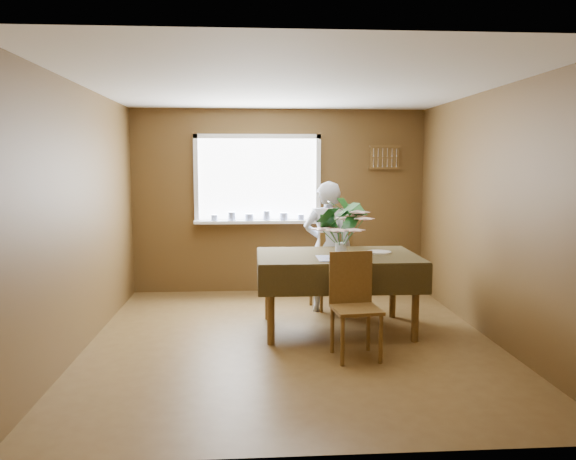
{
  "coord_description": "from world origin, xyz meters",
  "views": [
    {
      "loc": [
        -0.41,
        -5.44,
        1.76
      ],
      "look_at": [
        0.0,
        0.55,
        1.05
      ],
      "focal_mm": 35.0,
      "sensor_mm": 36.0,
      "label": 1
    }
  ],
  "objects": [
    {
      "name": "spoon_rack",
      "position": [
        1.45,
        2.22,
        1.85
      ],
      "size": [
        0.44,
        0.05,
        0.33
      ],
      "color": "brown",
      "rests_on": "wall_back"
    },
    {
      "name": "chair_near",
      "position": [
        0.53,
        -0.47,
        0.52
      ],
      "size": [
        0.45,
        0.45,
        0.95
      ],
      "rotation": [
        0.0,
        0.0,
        0.11
      ],
      "color": "brown",
      "rests_on": "floor"
    },
    {
      "name": "wall_left",
      "position": [
        -2.0,
        0.0,
        1.25
      ],
      "size": [
        0.0,
        4.5,
        4.5
      ],
      "primitive_type": "plane",
      "rotation": [
        1.57,
        0.0,
        1.57
      ],
      "color": "brown",
      "rests_on": "floor"
    },
    {
      "name": "dining_table",
      "position": [
        0.51,
        0.33,
        0.71
      ],
      "size": [
        1.69,
        1.15,
        0.82
      ],
      "rotation": [
        0.0,
        0.0,
        -0.0
      ],
      "color": "brown",
      "rests_on": "floor"
    },
    {
      "name": "ceiling",
      "position": [
        0.0,
        0.0,
        2.5
      ],
      "size": [
        4.5,
        4.5,
        0.0
      ],
      "primitive_type": "plane",
      "rotation": [
        3.14,
        0.0,
        0.0
      ],
      "color": "white",
      "rests_on": "wall_back"
    },
    {
      "name": "window_assembly",
      "position": [
        -0.3,
        2.2,
        1.35
      ],
      "size": [
        1.72,
        0.2,
        1.22
      ],
      "color": "white",
      "rests_on": "wall_back"
    },
    {
      "name": "chair_far",
      "position": [
        0.58,
        1.18,
        0.52
      ],
      "size": [
        0.5,
        0.5,
        0.96
      ],
      "rotation": [
        0.0,
        0.0,
        3.4
      ],
      "color": "brown",
      "rests_on": "floor"
    },
    {
      "name": "side_plate",
      "position": [
        0.97,
        0.4,
        0.82
      ],
      "size": [
        0.31,
        0.31,
        0.01
      ],
      "primitive_type": "cylinder",
      "rotation": [
        0.0,
        0.0,
        -0.22
      ],
      "color": "white",
      "rests_on": "dining_table"
    },
    {
      "name": "floor",
      "position": [
        0.0,
        0.0,
        0.0
      ],
      "size": [
        4.5,
        4.5,
        0.0
      ],
      "primitive_type": "plane",
      "color": "brown",
      "rests_on": "ground"
    },
    {
      "name": "wall_back",
      "position": [
        0.0,
        2.25,
        1.25
      ],
      "size": [
        4.0,
        0.0,
        4.0
      ],
      "primitive_type": "plane",
      "rotation": [
        1.57,
        0.0,
        0.0
      ],
      "color": "brown",
      "rests_on": "floor"
    },
    {
      "name": "table_knife",
      "position": [
        0.65,
        0.14,
        0.82
      ],
      "size": [
        0.09,
        0.24,
        0.0
      ],
      "primitive_type": "cube",
      "rotation": [
        0.0,
        0.0,
        -0.27
      ],
      "color": "silver",
      "rests_on": "dining_table"
    },
    {
      "name": "wall_front",
      "position": [
        0.0,
        -2.25,
        1.25
      ],
      "size": [
        4.0,
        0.0,
        4.0
      ],
      "primitive_type": "plane",
      "rotation": [
        -1.57,
        0.0,
        0.0
      ],
      "color": "brown",
      "rests_on": "floor"
    },
    {
      "name": "flower_bouquet",
      "position": [
        0.51,
        0.14,
        1.15
      ],
      "size": [
        0.6,
        0.6,
        0.51
      ],
      "rotation": [
        0.0,
        0.0,
        -0.11
      ],
      "color": "white",
      "rests_on": "dining_table"
    },
    {
      "name": "wall_right",
      "position": [
        2.0,
        0.0,
        1.25
      ],
      "size": [
        0.0,
        4.5,
        4.5
      ],
      "primitive_type": "plane",
      "rotation": [
        1.57,
        0.0,
        -1.57
      ],
      "color": "brown",
      "rests_on": "floor"
    },
    {
      "name": "seated_woman",
      "position": [
        0.51,
        1.1,
        0.78
      ],
      "size": [
        0.61,
        0.45,
        1.56
      ],
      "primitive_type": "imported",
      "rotation": [
        0.0,
        0.0,
        3.01
      ],
      "color": "white",
      "rests_on": "floor"
    }
  ]
}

